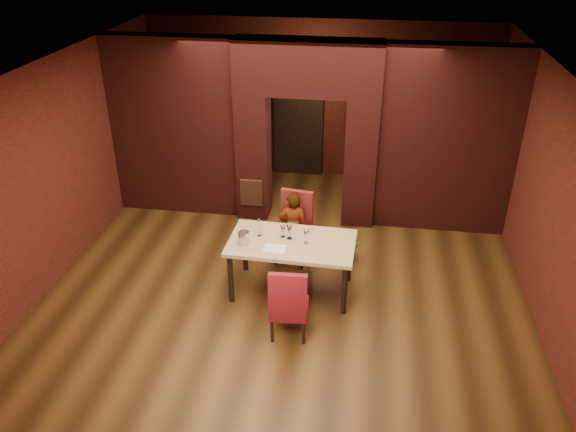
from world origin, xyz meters
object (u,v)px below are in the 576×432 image
Objects in this scene: dining_table at (292,266)px; chair_near at (289,300)px; wine_glass_c at (306,236)px; wine_bucket at (244,238)px; wine_glass_b at (290,232)px; chair_far at (293,229)px; wine_glass_a at (283,231)px; person_seated at (293,229)px; water_bottle at (259,227)px; potted_plant at (349,249)px.

dining_table is 0.97m from chair_near.
dining_table is 8.27× the size of wine_glass_c.
wine_glass_c reaches higher than wine_bucket.
wine_glass_b reaches higher than dining_table.
chair_near reaches higher than wine_bucket.
wine_glass_c is (0.25, -0.09, -0.00)m from wine_glass_b.
chair_far is 0.81m from wine_glass_a.
chair_far is 0.06m from person_seated.
water_bottle is at bearing 57.82° from wine_bucket.
chair_far is at bearing 110.13° from wine_glass_c.
chair_far is 0.94× the size of person_seated.
wine_glass_c reaches higher than potted_plant.
potted_plant is at bearing 59.18° from wine_glass_c.
chair_near is 1.17m from wine_bucket.
water_bottle is (-0.35, -0.01, 0.04)m from wine_glass_a.
potted_plant is (1.46, 1.14, -0.74)m from wine_bucket.
chair_near is at bearing -81.78° from wine_glass_b.
potted_plant is (0.89, 0.19, -0.41)m from person_seated.
water_bottle is at bearing -177.72° from wine_glass_a.
water_bottle reaches higher than dining_table.
water_bottle is (-0.70, 0.11, 0.03)m from wine_glass_c.
chair_far is at bearing -86.45° from chair_near.
wine_glass_a is (-0.25, 1.07, 0.40)m from chair_near.
chair_far is 4.17× the size of water_bottle.
water_bottle is (-0.49, 0.10, 0.56)m from dining_table.
person_seated reaches higher than dining_table.
wine_glass_a is at bearing -137.59° from potted_plant.
person_seated is at bearing 110.81° from wine_glass_c.
person_seated is (-0.20, 1.74, 0.07)m from chair_near.
wine_glass_b is (-0.15, 1.04, 0.42)m from chair_near.
dining_table is 0.55m from wine_glass_a.
chair_near is at bearing 93.31° from person_seated.
chair_near is 4.96× the size of wine_glass_c.
wine_glass_a reaches higher than potted_plant.
person_seated is at bearing -167.65° from potted_plant.
dining_table is at bearing -37.69° from wine_glass_a.
wine_glass_a is at bearing 160.25° from wine_glass_c.
chair_near is 4.78× the size of wine_glass_b.
wine_glass_c reaches higher than dining_table.
wine_glass_b is 0.45m from water_bottle.
wine_glass_b is 0.82× the size of water_bottle.
chair_near is 1.13m from wine_glass_b.
dining_table is 1.28m from potted_plant.
person_seated reaches higher than wine_glass_c.
person_seated reaches higher than chair_far.
wine_bucket reaches higher than wine_glass_a.
wine_bucket is at bearing -122.18° from water_bottle.
wine_glass_b is at bearing -133.24° from potted_plant.
wine_glass_c is at bearing -60.60° from chair_far.
chair_near is 1.75m from person_seated.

